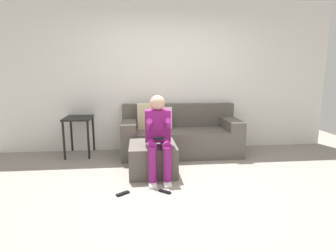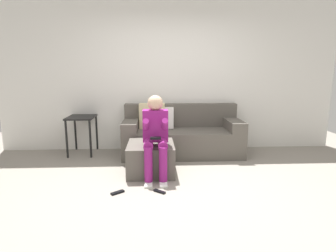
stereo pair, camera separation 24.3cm
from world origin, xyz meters
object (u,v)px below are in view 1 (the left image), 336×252
ottoman (153,158)px  remote_by_storage_bin (123,194)px  person_seated (158,132)px  remote_near_ottoman (165,192)px  side_table (79,123)px  couch_sectional (179,135)px

ottoman → remote_by_storage_bin: (-0.39, -0.72, -0.20)m
person_seated → remote_by_storage_bin: size_ratio=6.75×
ottoman → remote_near_ottoman: size_ratio=4.56×
side_table → remote_near_ottoman: size_ratio=4.21×
couch_sectional → remote_near_ottoman: (-0.41, -1.63, -0.33)m
ottoman → remote_by_storage_bin: bearing=-118.8°
side_table → remote_by_storage_bin: bearing=-64.3°
couch_sectional → side_table: (-1.75, 0.10, 0.22)m
couch_sectional → remote_by_storage_bin: size_ratio=12.28×
couch_sectional → ottoman: size_ratio=2.80×
side_table → remote_near_ottoman: (1.34, -1.73, -0.55)m
ottoman → remote_near_ottoman: ottoman is taller
person_seated → side_table: bearing=137.1°
side_table → remote_near_ottoman: side_table is taller
side_table → couch_sectional: bearing=-3.4°
couch_sectional → person_seated: 1.23m
ottoman → couch_sectional: bearing=60.2°
ottoman → side_table: side_table is taller
ottoman → person_seated: bearing=-69.9°
ottoman → remote_by_storage_bin: size_ratio=4.39×
ottoman → remote_near_ottoman: (0.11, -0.72, -0.20)m
side_table → ottoman: bearing=-39.5°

